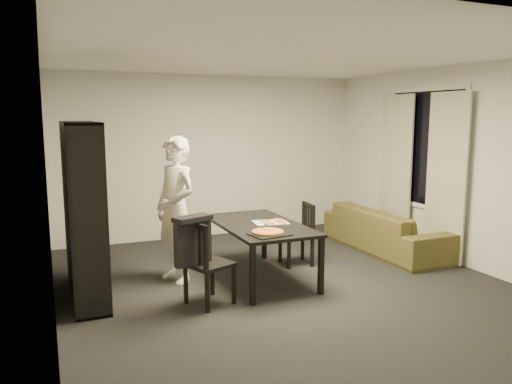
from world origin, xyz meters
name	(u,v)px	position (x,y,z in m)	size (l,w,h in m)	color
room	(288,175)	(0.00, 0.00, 1.30)	(5.01, 5.51, 2.61)	black
window_pane	(425,148)	(2.48, 0.60, 1.50)	(0.02, 1.40, 1.60)	black
window_frame	(425,148)	(2.48, 0.60, 1.50)	(0.03, 1.52, 1.72)	white
curtain_left	(446,177)	(2.40, 0.08, 1.15)	(0.03, 0.70, 2.25)	#BAB59F
curtain_right	(396,170)	(2.40, 1.12, 1.15)	(0.03, 0.70, 2.25)	#BAB59F
bookshelf	(84,211)	(-2.16, 0.60, 0.95)	(0.35, 1.50, 1.90)	black
dining_table	(259,228)	(-0.18, 0.38, 0.62)	(0.91, 1.63, 0.68)	black
chair_left	(203,258)	(-1.07, -0.20, 0.51)	(0.54, 0.54, 0.90)	black
chair_right	(302,230)	(0.57, 0.71, 0.47)	(0.41, 0.41, 0.82)	black
draped_jacket	(193,238)	(-1.18, -0.25, 0.74)	(0.43, 0.31, 0.50)	black
person	(176,210)	(-1.12, 0.70, 0.86)	(0.63, 0.41, 1.73)	white
baking_tray	(269,234)	(-0.31, -0.19, 0.69)	(0.40, 0.32, 0.01)	black
pepperoni_pizza	(268,232)	(-0.31, -0.15, 0.71)	(0.35, 0.35, 0.03)	#A4692F
kitchen_towel	(270,222)	(-0.04, 0.37, 0.68)	(0.40, 0.30, 0.01)	white
pizza_slices	(273,221)	(-0.01, 0.36, 0.70)	(0.37, 0.31, 0.01)	#C4773D
sofa	(386,229)	(2.04, 0.82, 0.31)	(2.14, 0.84, 0.62)	#43441B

